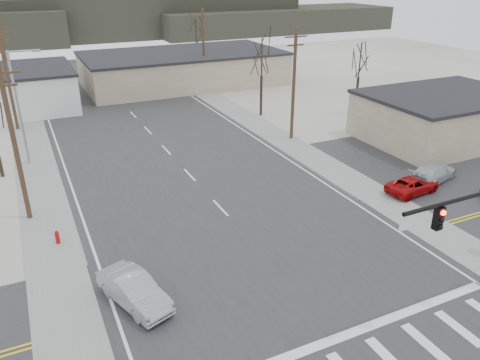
% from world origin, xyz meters
% --- Properties ---
extents(ground, '(140.00, 140.00, 0.00)m').
position_xyz_m(ground, '(0.00, 0.00, 0.00)').
color(ground, silver).
rests_on(ground, ground).
extents(main_road, '(18.00, 110.00, 0.05)m').
position_xyz_m(main_road, '(0.00, 15.00, 0.02)').
color(main_road, '#27272A').
rests_on(main_road, ground).
extents(cross_road, '(90.00, 10.00, 0.04)m').
position_xyz_m(cross_road, '(0.00, 0.00, 0.02)').
color(cross_road, '#27272A').
rests_on(cross_road, ground).
extents(parking_lot, '(18.00, 20.00, 0.03)m').
position_xyz_m(parking_lot, '(20.00, 6.00, 0.02)').
color(parking_lot, '#27272A').
rests_on(parking_lot, ground).
extents(sidewalk_left, '(3.00, 90.00, 0.06)m').
position_xyz_m(sidewalk_left, '(-10.60, 20.00, 0.03)').
color(sidewalk_left, gray).
rests_on(sidewalk_left, ground).
extents(sidewalk_right, '(3.00, 90.00, 0.06)m').
position_xyz_m(sidewalk_right, '(10.60, 20.00, 0.03)').
color(sidewalk_right, gray).
rests_on(sidewalk_right, ground).
extents(fire_hydrant, '(0.24, 0.24, 0.87)m').
position_xyz_m(fire_hydrant, '(-10.20, 8.00, 0.45)').
color(fire_hydrant, '#A50C0C').
rests_on(fire_hydrant, ground).
extents(building_right_far, '(26.30, 14.30, 4.30)m').
position_xyz_m(building_right_far, '(10.00, 44.00, 2.15)').
color(building_right_far, '#B7AC8C').
rests_on(building_right_far, ground).
extents(building_lot, '(14.30, 10.30, 4.30)m').
position_xyz_m(building_lot, '(24.00, 12.00, 2.16)').
color(building_lot, '#B7AC8C').
rests_on(building_lot, ground).
extents(upole_left_b, '(2.20, 0.30, 10.00)m').
position_xyz_m(upole_left_b, '(-11.50, 12.00, 5.22)').
color(upole_left_b, '#4C3023').
rests_on(upole_left_b, ground).
extents(upole_left_c, '(2.20, 0.30, 10.00)m').
position_xyz_m(upole_left_c, '(-11.50, 32.00, 5.22)').
color(upole_left_c, '#4C3023').
rests_on(upole_left_c, ground).
extents(upole_left_d, '(2.20, 0.30, 10.00)m').
position_xyz_m(upole_left_d, '(-11.50, 52.00, 5.22)').
color(upole_left_d, '#4C3023').
rests_on(upole_left_d, ground).
extents(upole_right_a, '(2.20, 0.30, 10.00)m').
position_xyz_m(upole_right_a, '(11.50, 18.00, 5.22)').
color(upole_right_a, '#4C3023').
rests_on(upole_right_a, ground).
extents(upole_right_b, '(2.20, 0.30, 10.00)m').
position_xyz_m(upole_right_b, '(11.50, 40.00, 5.22)').
color(upole_right_b, '#4C3023').
rests_on(upole_right_b, ground).
extents(streetlight_main, '(2.40, 0.25, 9.00)m').
position_xyz_m(streetlight_main, '(-10.80, 22.00, 5.09)').
color(streetlight_main, gray).
rests_on(streetlight_main, ground).
extents(tree_right_mid, '(3.74, 3.74, 8.33)m').
position_xyz_m(tree_right_mid, '(12.50, 26.00, 5.93)').
color(tree_right_mid, '#2F281D').
rests_on(tree_right_mid, ground).
extents(tree_right_far, '(3.52, 3.52, 7.84)m').
position_xyz_m(tree_right_far, '(15.00, 52.00, 5.58)').
color(tree_right_far, '#2F281D').
rests_on(tree_right_far, ground).
extents(tree_lot, '(3.52, 3.52, 7.84)m').
position_xyz_m(tree_lot, '(22.00, 22.00, 5.58)').
color(tree_lot, '#2F281D').
rests_on(tree_lot, ground).
extents(hill_center, '(80.00, 18.00, 9.00)m').
position_xyz_m(hill_center, '(15.00, 96.00, 4.50)').
color(hill_center, '#333026').
rests_on(hill_center, ground).
extents(hill_right, '(60.00, 18.00, 5.50)m').
position_xyz_m(hill_right, '(50.00, 90.00, 2.75)').
color(hill_right, '#333026').
rests_on(hill_right, ground).
extents(sedan_crossing, '(2.92, 4.67, 1.45)m').
position_xyz_m(sedan_crossing, '(-7.47, 0.86, 0.77)').
color(sedan_crossing, '#92979B').
rests_on(sedan_crossing, main_road).
extents(car_far_a, '(2.85, 5.28, 1.45)m').
position_xyz_m(car_far_a, '(-0.49, 47.05, 0.77)').
color(car_far_a, black).
rests_on(car_far_a, main_road).
extents(car_far_b, '(3.24, 4.44, 1.41)m').
position_xyz_m(car_far_b, '(-1.40, 52.06, 0.75)').
color(car_far_b, black).
rests_on(car_far_b, main_road).
extents(car_parked_red, '(4.32, 2.32, 1.15)m').
position_xyz_m(car_parked_red, '(13.17, 4.32, 0.61)').
color(car_parked_red, '#A0080A').
rests_on(car_parked_red, parking_lot).
extents(car_parked_dark_b, '(4.89, 2.24, 1.56)m').
position_xyz_m(car_parked_dark_b, '(21.57, 12.00, 0.81)').
color(car_parked_dark_b, black).
rests_on(car_parked_dark_b, parking_lot).
extents(car_parked_silver, '(4.99, 3.14, 1.35)m').
position_xyz_m(car_parked_silver, '(15.97, 5.20, 0.71)').
color(car_parked_silver, '#ABB1B6').
rests_on(car_parked_silver, parking_lot).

